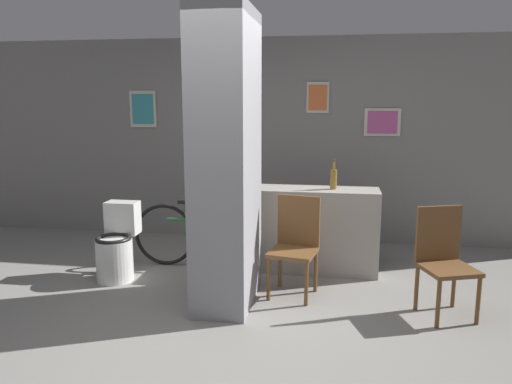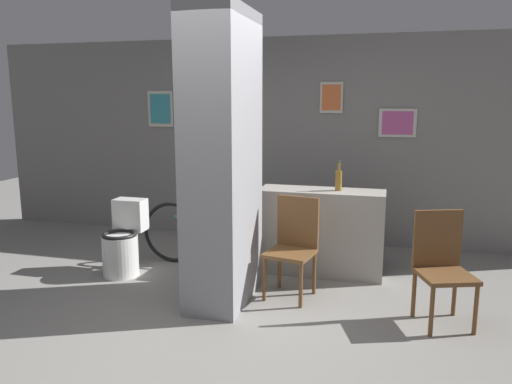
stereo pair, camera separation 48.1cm
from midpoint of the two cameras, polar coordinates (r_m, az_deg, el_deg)
name	(u,v)px [view 1 (the left image)]	position (r m, az deg, el deg)	size (l,w,h in m)	color
ground_plane	(217,322)	(4.34, -7.73, -14.60)	(14.00, 14.00, 0.00)	gray
wall_back	(263,140)	(6.50, -1.34, 5.93)	(8.00, 0.09, 2.60)	gray
pillar_center	(226,161)	(4.42, -6.52, 3.56)	(0.51, 0.97, 2.60)	gray
counter_shelf	(316,230)	(5.37, 4.35, -4.38)	(1.31, 0.44, 0.90)	gray
toilet	(117,247)	(5.43, -18.13, -6.07)	(0.37, 0.53, 0.77)	white
chair_near_pillar	(295,242)	(4.72, 1.60, -5.79)	(0.48, 0.48, 0.93)	brown
chair_by_doorway	(444,257)	(4.50, 17.83, -7.18)	(0.52, 0.52, 0.93)	brown
bicycle	(208,235)	(5.53, -8.00, -4.96)	(1.69, 0.42, 0.75)	black
bottle_tall	(334,178)	(5.25, 6.28, 1.56)	(0.07, 0.07, 0.32)	olive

